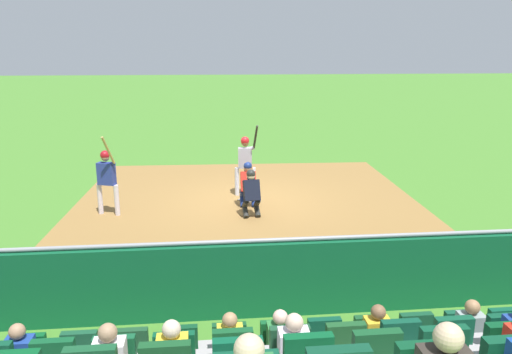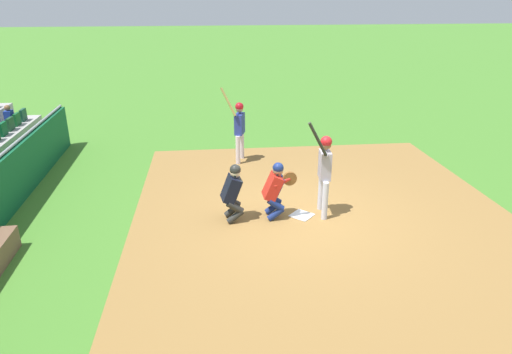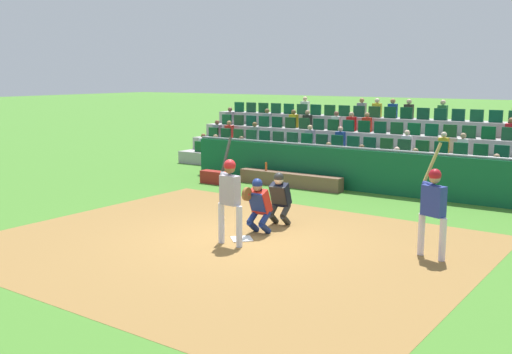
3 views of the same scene
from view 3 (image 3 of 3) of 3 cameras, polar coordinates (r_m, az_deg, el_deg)
ground_plane at (r=13.06m, az=-1.37°, el=-5.98°), size 160.00×160.00×0.00m
infield_dirt_patch at (r=12.67m, az=-2.67°, el=-6.47°), size 10.21×8.78×0.01m
home_plate_marker at (r=13.06m, az=-1.37°, el=-5.91°), size 0.62×0.62×0.02m
batter_at_plate at (r=12.41m, az=-2.52°, el=-1.43°), size 0.67×0.63×2.22m
catcher_crouching at (r=13.35m, az=0.20°, el=-2.45°), size 0.46×0.71×1.29m
home_plate_umpire at (r=14.12m, az=2.27°, el=-1.84°), size 0.49×0.49×1.30m
dugout_wall at (r=18.51m, az=10.19°, el=0.62°), size 12.45×0.24×1.36m
dugout_bench at (r=19.10m, az=3.24°, el=-0.27°), size 3.59×0.40×0.44m
water_bottle_on_bench at (r=19.53m, az=0.97°, el=1.03°), size 0.07×0.07×0.27m
equipment_duffel_bag at (r=19.64m, az=-3.95°, el=-0.04°), size 0.97×0.36×0.42m
on_deck_batter at (r=12.03m, az=16.54°, el=-2.36°), size 0.64×0.73×2.22m
bleacher_stand at (r=21.91m, az=14.12°, el=2.18°), size 17.26×3.69×2.65m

